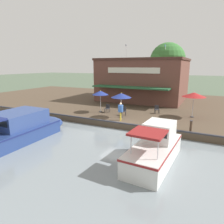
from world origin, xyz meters
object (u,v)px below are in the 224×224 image
Objects in this scene: cafe_chair_far_corner_seat at (157,109)px; motorboat_nearest_quay at (15,130)px; patio_umbrella_mid_patio_right at (100,93)px; waterfront_restaurant at (144,79)px; cafe_chair_beside_entrance at (107,108)px; mooring_post at (191,126)px; motorboat_mid_row at (157,146)px; tree_upstream_bank at (166,61)px; person_mid_patio at (121,109)px; cafe_chair_back_row_seat at (124,111)px; patio_umbrella_by_entrance at (194,95)px; patio_umbrella_back_row at (121,95)px.

cafe_chair_far_corner_seat is 13.51m from motorboat_nearest_quay.
patio_umbrella_mid_patio_right is 0.25× the size of motorboat_nearest_quay.
cafe_chair_far_corner_seat is (8.27, 4.13, -2.47)m from waterfront_restaurant.
motorboat_nearest_quay is at bearing -18.21° from cafe_chair_beside_entrance.
cafe_chair_far_corner_seat is at bearing -141.96° from mooring_post.
tree_upstream_bank reaches higher than motorboat_mid_row.
person_mid_patio is at bearing 140.54° from motorboat_nearest_quay.
motorboat_nearest_quay is at bearing -11.01° from waterfront_restaurant.
mooring_post is at bearing 19.44° from tree_upstream_bank.
waterfront_restaurant is 1.42× the size of tree_upstream_bank.
tree_upstream_bank is (-1.86, 2.64, 2.55)m from waterfront_restaurant.
cafe_chair_back_row_seat is at bearing 78.16° from cafe_chair_beside_entrance.
cafe_chair_far_corner_seat is 6.17m from mooring_post.
motorboat_mid_row is at bearing 44.11° from cafe_chair_beside_entrance.
patio_umbrella_by_entrance is (8.29, 7.61, -0.73)m from waterfront_restaurant.
waterfront_restaurant reaches higher than motorboat_nearest_quay.
motorboat_nearest_quay is (19.25, -3.75, -2.68)m from waterfront_restaurant.
waterfront_restaurant is at bearing 168.99° from motorboat_nearest_quay.
patio_umbrella_back_row is 13.81m from tree_upstream_bank.
motorboat_nearest_quay is at bearing -33.77° from patio_umbrella_back_row.
mooring_post is (4.84, 0.33, -1.75)m from patio_umbrella_by_entrance.
tree_upstream_bank reaches higher than cafe_chair_far_corner_seat.
patio_umbrella_mid_patio_right is 2.60× the size of mooring_post.
tree_upstream_bank is (-10.13, -1.49, 5.02)m from cafe_chair_far_corner_seat.
patio_umbrella_back_row is 1.91m from cafe_chair_back_row_seat.
motorboat_nearest_quay is (8.68, -5.09, -0.22)m from cafe_chair_back_row_seat.
waterfront_restaurant is 13.74× the size of cafe_chair_back_row_seat.
person_mid_patio is (0.98, 0.39, -1.12)m from patio_umbrella_back_row.
patio_umbrella_back_row is (11.49, 1.45, -0.79)m from waterfront_restaurant.
person_mid_patio is at bearing 47.88° from cafe_chair_beside_entrance.
person_mid_patio is 15.03m from tree_upstream_bank.
patio_umbrella_back_row is 2.66× the size of mooring_post.
waterfront_restaurant is 19.79m from motorboat_nearest_quay.
patio_umbrella_mid_patio_right is at bearing -8.03° from waterfront_restaurant.
motorboat_nearest_quay is at bearing -46.01° from patio_umbrella_by_entrance.
person_mid_patio is at bearing 57.52° from patio_umbrella_mid_patio_right.
tree_upstream_bank is (-13.34, 1.19, 3.34)m from patio_umbrella_back_row.
patio_umbrella_mid_patio_right is at bearing 165.59° from motorboat_nearest_quay.
cafe_chair_beside_entrance is at bearing -121.68° from patio_umbrella_back_row.
patio_umbrella_by_entrance is 2.91× the size of cafe_chair_far_corner_seat.
patio_umbrella_mid_patio_right is (-1.12, -2.91, -0.06)m from patio_umbrella_back_row.
patio_umbrella_back_row reaches higher than patio_umbrella_mid_patio_right.
mooring_post is at bearing 31.13° from waterfront_restaurant.
patio_umbrella_mid_patio_right is 6.19m from cafe_chair_far_corner_seat.
cafe_chair_back_row_seat is 7.06m from mooring_post.
patio_umbrella_by_entrance is 0.30× the size of tree_upstream_bank.
patio_umbrella_by_entrance reaches higher than cafe_chair_beside_entrance.
cafe_chair_back_row_seat is 0.94× the size of mooring_post.
tree_upstream_bank is (-14.33, 0.80, 4.47)m from person_mid_patio.
waterfront_restaurant is 18.97m from motorboat_mid_row.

